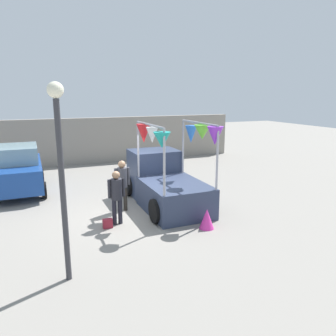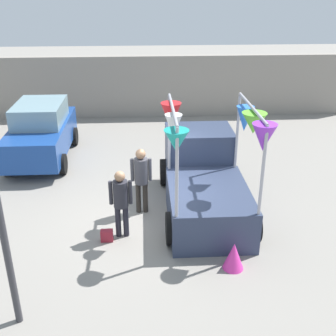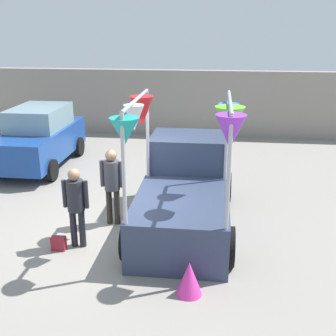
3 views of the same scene
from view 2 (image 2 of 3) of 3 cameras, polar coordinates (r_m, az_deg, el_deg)
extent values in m
plane|color=gray|center=(10.71, -2.48, -6.89)|extent=(60.00, 60.00, 0.00)
cube|color=#2D3851|center=(10.24, 5.47, -5.32)|extent=(1.90, 2.60, 1.00)
cube|color=#2D3851|center=(11.84, 4.13, 1.15)|extent=(1.80, 1.40, 1.80)
cube|color=#8CB2C6|center=(11.67, 4.20, 3.18)|extent=(1.76, 1.37, 0.60)
cylinder|color=black|center=(12.29, -0.54, -0.54)|extent=(0.22, 0.76, 0.76)
cylinder|color=black|center=(12.52, 8.18, -0.32)|extent=(0.22, 0.76, 0.76)
cylinder|color=black|center=(9.61, 0.39, -8.19)|extent=(0.22, 0.76, 0.76)
cylinder|color=black|center=(9.90, 11.53, -7.68)|extent=(0.22, 0.76, 0.76)
cylinder|color=#A5A5AD|center=(10.64, 0.17, 4.76)|extent=(0.07, 0.07, 1.97)
cylinder|color=#A5A5AD|center=(10.88, 9.39, 4.88)|extent=(0.07, 0.07, 1.97)
cylinder|color=#A5A5AD|center=(8.38, 1.20, -0.82)|extent=(0.07, 0.07, 1.97)
cylinder|color=#A5A5AD|center=(8.69, 12.72, -0.51)|extent=(0.07, 0.07, 1.97)
cylinder|color=#A5A5AD|center=(9.18, 0.65, 8.00)|extent=(0.07, 2.44, 0.07)
cylinder|color=#A5A5AD|center=(9.46, 11.34, 8.02)|extent=(0.07, 2.44, 0.07)
cone|color=teal|center=(8.29, 1.15, 3.67)|extent=(0.51, 0.51, 0.46)
cone|color=purple|center=(8.59, 12.83, 4.05)|extent=(0.71, 0.71, 0.57)
cone|color=white|center=(9.04, 0.75, 5.79)|extent=(0.54, 0.54, 0.48)
cone|color=#66CC33|center=(9.32, 11.54, 5.96)|extent=(0.70, 0.70, 0.47)
cone|color=red|center=(9.82, 0.41, 7.08)|extent=(0.68, 0.68, 0.62)
cone|color=blue|center=(10.12, 10.35, 6.55)|extent=(0.58, 0.58, 0.61)
cube|color=navy|center=(14.51, -16.72, 4.05)|extent=(1.70, 4.00, 0.90)
cube|color=#72939E|center=(14.41, -16.97, 7.17)|extent=(1.50, 2.10, 0.66)
cylinder|color=black|center=(16.01, -18.57, 3.97)|extent=(0.18, 0.64, 0.64)
cylinder|color=black|center=(15.65, -12.55, 4.22)|extent=(0.18, 0.64, 0.64)
cylinder|color=black|center=(13.78, -21.00, 0.34)|extent=(0.18, 0.64, 0.64)
cylinder|color=black|center=(13.36, -14.04, 0.53)|extent=(0.18, 0.64, 0.64)
cylinder|color=black|center=(9.91, -6.77, -7.15)|extent=(0.13, 0.13, 0.80)
cylinder|color=black|center=(9.90, -5.73, -7.13)|extent=(0.13, 0.13, 0.80)
cylinder|color=#26262D|center=(9.56, -6.44, -3.49)|extent=(0.34, 0.34, 0.63)
sphere|color=#997051|center=(9.36, -6.56, -1.14)|extent=(0.24, 0.24, 0.24)
cylinder|color=#26262D|center=(9.56, -7.77, -3.35)|extent=(0.09, 0.09, 0.57)
cylinder|color=#26262D|center=(9.53, -5.13, -3.29)|extent=(0.09, 0.09, 0.57)
cylinder|color=#2D2823|center=(10.83, -4.04, -4.01)|extent=(0.13, 0.13, 0.83)
cylinder|color=#2D2823|center=(10.83, -3.08, -3.99)|extent=(0.13, 0.13, 0.83)
cylinder|color=#3F3F47|center=(10.49, -3.67, -0.40)|extent=(0.34, 0.34, 0.66)
sphere|color=#997051|center=(10.31, -3.73, 1.90)|extent=(0.25, 0.25, 0.25)
cylinder|color=#3F3F47|center=(10.48, -4.87, -0.27)|extent=(0.09, 0.09, 0.59)
cylinder|color=#3F3F47|center=(10.48, -2.47, -0.21)|extent=(0.09, 0.09, 0.59)
cube|color=maroon|center=(9.90, -8.28, -9.05)|extent=(0.28, 0.16, 0.28)
cylinder|color=#333338|center=(7.25, -21.53, -7.71)|extent=(0.12, 0.12, 3.81)
cube|color=gray|center=(18.40, -3.11, 10.95)|extent=(18.00, 0.36, 2.60)
cone|color=#D83399|center=(8.99, 8.89, -11.70)|extent=(0.60, 0.60, 0.60)
camera|label=1|loc=(3.34, -95.33, -35.23)|focal=35.00mm
camera|label=3|loc=(2.70, 52.46, -13.81)|focal=45.00mm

